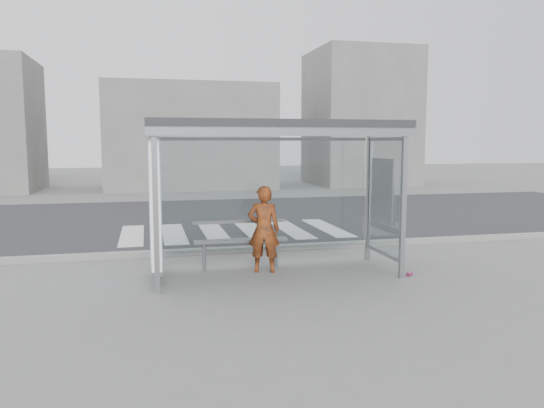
% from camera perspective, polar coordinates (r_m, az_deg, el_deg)
% --- Properties ---
extents(ground, '(80.00, 80.00, 0.00)m').
position_cam_1_polar(ground, '(9.19, 0.39, -7.60)').
color(ground, slate).
rests_on(ground, ground).
extents(road, '(30.00, 10.00, 0.01)m').
position_cam_1_polar(road, '(15.95, -5.59, -1.48)').
color(road, '#2B2B2E').
rests_on(road, ground).
extents(curb, '(30.00, 0.18, 0.12)m').
position_cam_1_polar(curb, '(11.03, -2.03, -4.85)').
color(curb, gray).
rests_on(curb, ground).
extents(crosswalk, '(5.55, 3.00, 0.00)m').
position_cam_1_polar(crosswalk, '(13.51, -4.15, -2.97)').
color(crosswalk, silver).
rests_on(crosswalk, ground).
extents(bus_shelter, '(4.25, 1.65, 2.62)m').
position_cam_1_polar(bus_shelter, '(8.89, -2.03, 4.85)').
color(bus_shelter, gray).
rests_on(bus_shelter, ground).
extents(building_center, '(8.00, 5.00, 5.00)m').
position_cam_1_polar(building_center, '(26.73, -8.88, 7.14)').
color(building_center, slate).
rests_on(building_center, ground).
extents(building_right, '(5.00, 5.00, 7.00)m').
position_cam_1_polar(building_right, '(28.90, 9.40, 9.08)').
color(building_right, slate).
rests_on(building_right, ground).
extents(person, '(0.63, 0.49, 1.52)m').
position_cam_1_polar(person, '(9.22, -0.89, -2.72)').
color(person, '#CB6913').
rests_on(person, ground).
extents(bench, '(1.69, 0.21, 0.87)m').
position_cam_1_polar(bench, '(9.53, -3.41, -3.89)').
color(bench, slate).
rests_on(bench, ground).
extents(soda_can, '(0.14, 0.12, 0.07)m').
position_cam_1_polar(soda_can, '(9.39, 14.59, -7.31)').
color(soda_can, '#C83B73').
rests_on(soda_can, ground).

